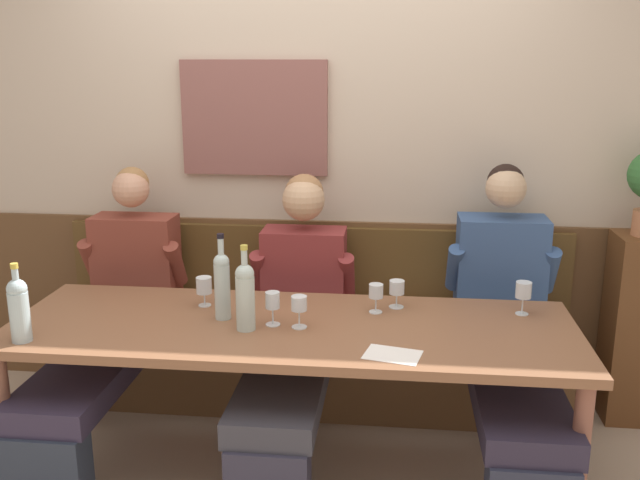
{
  "coord_description": "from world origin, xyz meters",
  "views": [
    {
      "loc": [
        0.43,
        -2.64,
        1.82
      ],
      "look_at": [
        0.09,
        0.45,
        1.01
      ],
      "focal_mm": 39.5,
      "sensor_mm": 36.0,
      "label": 1
    }
  ],
  "objects_px": {
    "person_left_seat": "(295,320)",
    "wine_bottle_green_tall": "(19,308)",
    "wine_bottle_amber_mid": "(245,294)",
    "wine_glass_left_end": "(204,287)",
    "dining_table": "(292,340)",
    "wine_glass_near_bucket": "(523,292)",
    "person_right_seat": "(112,315)",
    "wine_glass_right_end": "(273,302)",
    "wine_bottle_clear_water": "(222,283)",
    "wine_glass_by_bottle": "(397,289)",
    "wine_glass_mid_right": "(299,305)",
    "person_center_left_seat": "(508,323)",
    "wall_bench": "(312,354)",
    "wine_glass_center_front": "(376,293)"
  },
  "relations": [
    {
      "from": "wine_bottle_clear_water",
      "to": "wine_glass_by_bottle",
      "type": "distance_m",
      "value": 0.78
    },
    {
      "from": "wine_glass_by_bottle",
      "to": "wine_glass_right_end",
      "type": "height_order",
      "value": "wine_glass_right_end"
    },
    {
      "from": "wall_bench",
      "to": "wine_glass_left_end",
      "type": "bearing_deg",
      "value": -130.03
    },
    {
      "from": "wine_glass_near_bucket",
      "to": "dining_table",
      "type": "bearing_deg",
      "value": -167.15
    },
    {
      "from": "person_left_seat",
      "to": "person_center_left_seat",
      "type": "height_order",
      "value": "person_center_left_seat"
    },
    {
      "from": "person_left_seat",
      "to": "wine_bottle_green_tall",
      "type": "distance_m",
      "value": 1.21
    },
    {
      "from": "dining_table",
      "to": "wine_bottle_clear_water",
      "type": "height_order",
      "value": "wine_bottle_clear_water"
    },
    {
      "from": "wine_glass_right_end",
      "to": "wine_glass_mid_right",
      "type": "bearing_deg",
      "value": -8.21
    },
    {
      "from": "dining_table",
      "to": "wine_glass_near_bucket",
      "type": "xyz_separation_m",
      "value": [
        0.99,
        0.23,
        0.18
      ]
    },
    {
      "from": "wine_bottle_clear_water",
      "to": "wine_glass_near_bucket",
      "type": "height_order",
      "value": "wine_bottle_clear_water"
    },
    {
      "from": "wine_glass_mid_right",
      "to": "wine_glass_center_front",
      "type": "bearing_deg",
      "value": 34.71
    },
    {
      "from": "person_right_seat",
      "to": "wine_glass_right_end",
      "type": "height_order",
      "value": "person_right_seat"
    },
    {
      "from": "wall_bench",
      "to": "wine_bottle_green_tall",
      "type": "xyz_separation_m",
      "value": [
        -1.04,
        -0.99,
        0.58
      ]
    },
    {
      "from": "person_left_seat",
      "to": "wine_glass_left_end",
      "type": "distance_m",
      "value": 0.46
    },
    {
      "from": "wine_glass_mid_right",
      "to": "wine_glass_left_end",
      "type": "height_order",
      "value": "wine_glass_mid_right"
    },
    {
      "from": "person_center_left_seat",
      "to": "wine_glass_by_bottle",
      "type": "relative_size",
      "value": 10.44
    },
    {
      "from": "dining_table",
      "to": "wine_glass_mid_right",
      "type": "distance_m",
      "value": 0.18
    },
    {
      "from": "person_right_seat",
      "to": "dining_table",
      "type": "bearing_deg",
      "value": -18.76
    },
    {
      "from": "person_right_seat",
      "to": "wine_glass_center_front",
      "type": "xyz_separation_m",
      "value": [
        1.29,
        -0.14,
        0.21
      ]
    },
    {
      "from": "dining_table",
      "to": "wine_glass_center_front",
      "type": "height_order",
      "value": "wine_glass_center_front"
    },
    {
      "from": "person_left_seat",
      "to": "wine_bottle_amber_mid",
      "type": "relative_size",
      "value": 3.5
    },
    {
      "from": "person_right_seat",
      "to": "wine_glass_by_bottle",
      "type": "xyz_separation_m",
      "value": [
        1.38,
        -0.06,
        0.2
      ]
    },
    {
      "from": "person_left_seat",
      "to": "wine_bottle_green_tall",
      "type": "height_order",
      "value": "person_left_seat"
    },
    {
      "from": "wine_bottle_clear_water",
      "to": "wine_glass_mid_right",
      "type": "height_order",
      "value": "wine_bottle_clear_water"
    },
    {
      "from": "wine_bottle_amber_mid",
      "to": "wine_glass_center_front",
      "type": "height_order",
      "value": "wine_bottle_amber_mid"
    },
    {
      "from": "wall_bench",
      "to": "dining_table",
      "type": "bearing_deg",
      "value": -90.0
    },
    {
      "from": "wine_glass_left_end",
      "to": "wine_bottle_clear_water",
      "type": "bearing_deg",
      "value": -50.3
    },
    {
      "from": "wall_bench",
      "to": "person_center_left_seat",
      "type": "relative_size",
      "value": 2.05
    },
    {
      "from": "wine_bottle_amber_mid",
      "to": "person_left_seat",
      "type": "bearing_deg",
      "value": 70.61
    },
    {
      "from": "person_left_seat",
      "to": "wine_glass_left_end",
      "type": "relative_size",
      "value": 9.41
    },
    {
      "from": "person_left_seat",
      "to": "wine_bottle_green_tall",
      "type": "relative_size",
      "value": 3.94
    },
    {
      "from": "wine_glass_center_front",
      "to": "wine_bottle_clear_water",
      "type": "bearing_deg",
      "value": -167.44
    },
    {
      "from": "wine_glass_center_front",
      "to": "wall_bench",
      "type": "bearing_deg",
      "value": 124.48
    },
    {
      "from": "person_left_seat",
      "to": "wine_glass_mid_right",
      "type": "distance_m",
      "value": 0.42
    },
    {
      "from": "wine_glass_left_end",
      "to": "wine_bottle_green_tall",
      "type": "bearing_deg",
      "value": -141.73
    },
    {
      "from": "wine_bottle_green_tall",
      "to": "wine_glass_right_end",
      "type": "bearing_deg",
      "value": 16.29
    },
    {
      "from": "person_center_left_seat",
      "to": "person_right_seat",
      "type": "bearing_deg",
      "value": -179.14
    },
    {
      "from": "dining_table",
      "to": "wine_glass_center_front",
      "type": "xyz_separation_m",
      "value": [
        0.35,
        0.18,
        0.16
      ]
    },
    {
      "from": "dining_table",
      "to": "person_left_seat",
      "type": "xyz_separation_m",
      "value": [
        -0.03,
        0.33,
        -0.04
      ]
    },
    {
      "from": "wine_bottle_clear_water",
      "to": "wine_glass_by_bottle",
      "type": "height_order",
      "value": "wine_bottle_clear_water"
    },
    {
      "from": "person_center_left_seat",
      "to": "wine_bottle_clear_water",
      "type": "height_order",
      "value": "person_center_left_seat"
    },
    {
      "from": "person_left_seat",
      "to": "person_right_seat",
      "type": "bearing_deg",
      "value": -179.38
    },
    {
      "from": "wine_glass_by_bottle",
      "to": "wine_glass_right_end",
      "type": "xyz_separation_m",
      "value": [
        -0.52,
        -0.28,
        0.02
      ]
    },
    {
      "from": "wine_glass_by_bottle",
      "to": "person_right_seat",
      "type": "bearing_deg",
      "value": 177.43
    },
    {
      "from": "wine_glass_by_bottle",
      "to": "dining_table",
      "type": "bearing_deg",
      "value": -150.03
    },
    {
      "from": "wall_bench",
      "to": "person_left_seat",
      "type": "bearing_deg",
      "value": -95.47
    },
    {
      "from": "wine_bottle_clear_water",
      "to": "wine_glass_right_end",
      "type": "height_order",
      "value": "wine_bottle_clear_water"
    },
    {
      "from": "wine_bottle_amber_mid",
      "to": "wine_glass_left_end",
      "type": "xyz_separation_m",
      "value": [
        -0.25,
        0.26,
        -0.06
      ]
    },
    {
      "from": "wine_bottle_green_tall",
      "to": "wine_bottle_clear_water",
      "type": "bearing_deg",
      "value": 24.5
    },
    {
      "from": "person_right_seat",
      "to": "wine_glass_near_bucket",
      "type": "bearing_deg",
      "value": -2.68
    }
  ]
}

